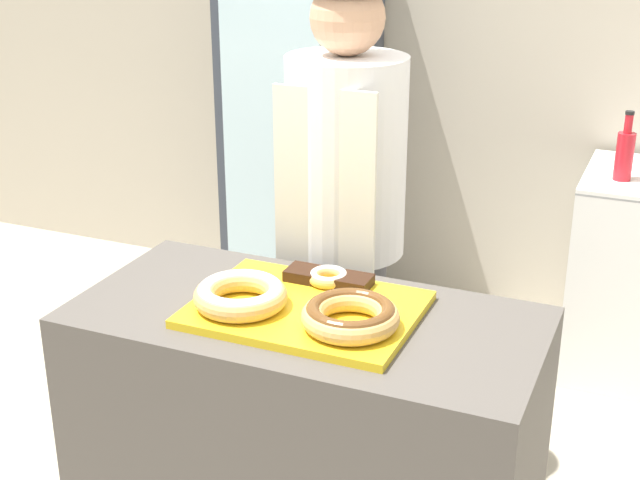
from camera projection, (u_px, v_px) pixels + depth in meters
wall_back at (493, 37)px, 4.10m from camera, size 8.00×0.06×2.70m
display_counter at (307, 452)px, 2.61m from camera, size 1.30×0.64×0.90m
serving_tray at (306, 309)px, 2.44m from camera, size 0.61×0.46×0.02m
donut_light_glaze at (241, 294)px, 2.41m from camera, size 0.26×0.26×0.07m
donut_chocolate_glaze at (350, 315)px, 2.30m from camera, size 0.26×0.26×0.07m
donut_mini_center at (329, 276)px, 2.56m from camera, size 0.12×0.12×0.04m
brownie_back_left at (303, 273)px, 2.60m from camera, size 0.09×0.09×0.03m
brownie_back_right at (355, 282)px, 2.54m from camera, size 0.09×0.09×0.03m
baker_person at (344, 228)px, 2.95m from camera, size 0.39×0.39×1.78m
beverage_fridge at (302, 137)px, 4.23m from camera, size 0.57×0.66×1.78m
bottle_red at (625, 154)px, 3.56m from camera, size 0.07×0.07×0.28m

